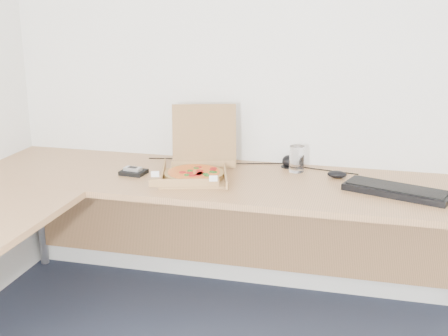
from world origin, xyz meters
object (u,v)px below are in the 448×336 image
(keyboard, at_px, (397,191))
(wallet, at_px, (134,172))
(desk, at_px, (125,207))
(drinking_glass, at_px, (297,159))
(pizza_box, at_px, (195,170))

(keyboard, height_order, wallet, keyboard)
(desk, relative_size, drinking_glass, 18.72)
(desk, xyz_separation_m, keyboard, (1.16, 0.39, 0.04))
(desk, bearing_deg, drinking_glass, 43.33)
(drinking_glass, distance_m, wallet, 0.83)
(keyboard, distance_m, wallet, 1.28)
(desk, xyz_separation_m, drinking_glass, (0.67, 0.63, 0.10))
(drinking_glass, distance_m, keyboard, 0.55)
(wallet, bearing_deg, keyboard, 6.34)
(wallet, bearing_deg, drinking_glass, 23.61)
(desk, height_order, pizza_box, pizza_box)
(desk, xyz_separation_m, wallet, (-0.12, 0.39, 0.04))
(drinking_glass, relative_size, wallet, 1.11)
(pizza_box, relative_size, keyboard, 0.81)
(pizza_box, bearing_deg, wallet, 167.46)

